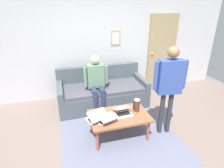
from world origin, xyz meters
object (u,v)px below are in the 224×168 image
(interior_door, at_px, (161,52))
(laptop_right, at_px, (97,117))
(french_press, at_px, (137,105))
(person_standing, at_px, (170,81))
(laptop_center, at_px, (106,119))
(coffee_table, at_px, (119,117))
(person_seated, at_px, (96,81))
(couch, at_px, (102,92))
(laptop_left, at_px, (123,112))

(interior_door, relative_size, laptop_right, 4.95)
(french_press, distance_m, person_standing, 0.73)
(laptop_center, bearing_deg, coffee_table, -157.47)
(french_press, relative_size, person_standing, 0.16)
(person_seated, bearing_deg, coffee_table, 100.13)
(couch, relative_size, person_seated, 1.62)
(person_standing, distance_m, person_seated, 1.62)
(french_press, bearing_deg, laptop_right, 5.19)
(interior_door, distance_m, laptop_center, 2.95)
(interior_door, bearing_deg, laptop_left, 46.36)
(coffee_table, height_order, laptop_left, laptop_left)
(person_standing, bearing_deg, interior_door, -116.23)
(coffee_table, xyz_separation_m, french_press, (-0.36, -0.04, 0.17))
(couch, distance_m, person_seated, 0.51)
(interior_door, distance_m, coffee_table, 2.69)
(person_seated, bearing_deg, laptop_center, 85.72)
(couch, distance_m, coffee_table, 1.28)
(couch, height_order, laptop_right, couch)
(couch, height_order, person_seated, person_seated)
(coffee_table, distance_m, laptop_center, 0.31)
(interior_door, xyz_separation_m, coffee_table, (1.85, 1.86, -0.62))
(french_press, bearing_deg, coffee_table, 7.15)
(coffee_table, bearing_deg, laptop_right, 3.51)
(couch, relative_size, coffee_table, 1.94)
(laptop_left, bearing_deg, couch, -85.59)
(laptop_center, xyz_separation_m, person_seated, (-0.09, -1.17, 0.23))
(french_press, height_order, person_standing, person_standing)
(couch, xyz_separation_m, french_press, (-0.37, 1.24, 0.27))
(coffee_table, xyz_separation_m, laptop_right, (0.42, 0.03, 0.09))
(laptop_right, height_order, person_seated, person_seated)
(laptop_right, relative_size, person_seated, 0.32)
(laptop_center, distance_m, person_seated, 1.19)
(couch, xyz_separation_m, person_seated, (0.17, 0.23, 0.43))
(laptop_center, bearing_deg, interior_door, -137.00)
(couch, height_order, laptop_left, couch)
(person_standing, bearing_deg, coffee_table, -8.16)
(interior_door, height_order, coffee_table, interior_door)
(interior_door, height_order, person_standing, interior_door)
(couch, xyz_separation_m, laptop_right, (0.40, 1.31, 0.20))
(interior_door, relative_size, person_seated, 1.60)
(coffee_table, bearing_deg, couch, -89.30)
(french_press, bearing_deg, person_seated, -61.67)
(coffee_table, distance_m, laptop_right, 0.43)
(coffee_table, relative_size, laptop_center, 2.77)
(laptop_center, relative_size, person_seated, 0.30)
(coffee_table, relative_size, person_seated, 0.84)
(interior_door, height_order, french_press, interior_door)
(interior_door, height_order, laptop_center, interior_door)
(coffee_table, relative_size, laptop_left, 3.41)
(person_standing, bearing_deg, laptop_center, -0.50)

